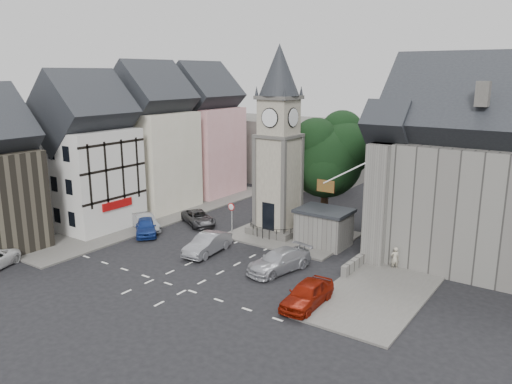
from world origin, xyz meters
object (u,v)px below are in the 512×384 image
Objects in this scene: car_east_red at (307,294)px; pedestrian at (395,258)px; car_west_blue at (146,227)px; clock_tower at (279,142)px; stone_shelter at (324,227)px.

car_east_red is 8.99m from pedestrian.
clock_tower is at bearing -11.15° from car_west_blue.
clock_tower is at bearing 174.16° from stone_shelter.
pedestrian is (6.70, -1.83, -0.68)m from stone_shelter.
car_west_blue is 21.32m from pedestrian.
stone_shelter is at bearing 110.68° from car_east_red.
pedestrian is (20.79, 4.69, 0.12)m from car_west_blue.
stone_shelter is at bearing -23.35° from car_west_blue.
car_west_blue is at bearing -28.42° from pedestrian.
car_west_blue is 0.94× the size of car_east_red.
pedestrian is at bearing 72.99° from car_east_red.
stone_shelter is 0.99× the size of car_west_blue.
car_west_blue is at bearing -142.99° from clock_tower.
stone_shelter reaches higher than car_west_blue.
clock_tower is at bearing -52.51° from pedestrian.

